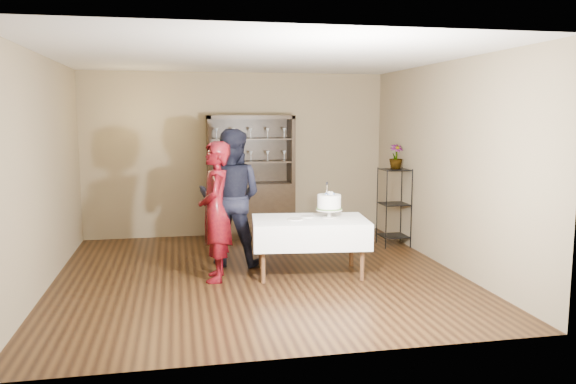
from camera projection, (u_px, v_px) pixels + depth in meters
name	position (u px, v px, depth m)	size (l,w,h in m)	color
floor	(259.00, 274.00, 7.10)	(5.00, 5.00, 0.00)	black
ceiling	(257.00, 57.00, 6.74)	(5.00, 5.00, 0.00)	silver
back_wall	(237.00, 155.00, 9.35)	(5.00, 0.02, 2.70)	#77664C
wall_left	(43.00, 172.00, 6.44)	(0.02, 5.00, 2.70)	#77664C
wall_right	(445.00, 165.00, 7.41)	(0.02, 5.00, 2.70)	#77664C
china_hutch	(251.00, 197.00, 9.24)	(1.40, 0.48, 2.00)	black
plant_etagere	(394.00, 204.00, 8.62)	(0.42, 0.42, 1.20)	black
cake_table	(310.00, 232.00, 7.06)	(1.52, 1.03, 0.71)	silver
woman	(215.00, 212.00, 6.77)	(0.62, 0.41, 1.70)	black
man	(231.00, 197.00, 7.50)	(0.89, 0.69, 1.83)	black
cake	(329.00, 203.00, 7.11)	(0.33, 0.33, 0.46)	white
plate_near	(295.00, 219.00, 6.97)	(0.19, 0.19, 0.01)	white
plate_far	(307.00, 217.00, 7.15)	(0.17, 0.17, 0.01)	white
potted_plant	(396.00, 157.00, 8.57)	(0.21, 0.21, 0.37)	#4D7035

